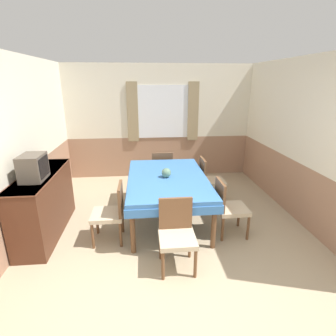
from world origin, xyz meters
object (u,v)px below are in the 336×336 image
chair_head_near (177,232)px  vase (166,173)px  sideboard (44,204)px  chair_left_near (112,211)px  chair_right_near (228,206)px  chair_right_far (209,179)px  chair_head_window (162,169)px  dining_table (167,182)px  tv (33,167)px

chair_head_near → vase: size_ratio=5.62×
chair_head_near → sideboard: (-1.87, 0.92, 0.02)m
chair_left_near → chair_right_near: (1.70, 0.00, 0.00)m
chair_right_far → chair_right_near: size_ratio=1.00×
chair_head_near → chair_left_near: size_ratio=1.00×
chair_left_near → chair_right_near: bearing=-90.0°
chair_right_near → vase: size_ratio=5.62×
chair_right_near → chair_left_near: bearing=-90.0°
chair_head_window → chair_right_near: same height
chair_head_near → chair_right_near: bearing=-143.3°
chair_right_near → vase: vase is taller
chair_head_near → chair_right_far: bearing=-115.5°
chair_left_near → vase: bearing=-56.3°
chair_head_window → vase: (-0.02, -1.22, 0.35)m
dining_table → chair_left_near: size_ratio=2.33×
chair_head_near → tv: (-1.84, 0.70, 0.66)m
chair_head_near → tv: bearing=-20.8°
chair_left_near → sideboard: sideboard is taller
chair_right_far → sideboard: 2.85m
tv → chair_left_near: bearing=-3.9°
chair_right_near → tv: (-2.69, 0.07, 0.66)m
sideboard → chair_head_near: bearing=-26.3°
chair_right_near → sideboard: 2.73m
vase → chair_left_near: bearing=-146.3°
chair_right_far → vase: size_ratio=5.62×
tv → vase: bearing=14.9°
vase → chair_head_near: bearing=-89.1°
dining_table → sideboard: sideboard is taller
chair_right_near → sideboard: sideboard is taller
chair_right_near → chair_head_window: bearing=-154.5°
dining_table → vase: (-0.02, -0.02, 0.18)m
dining_table → chair_right_far: size_ratio=2.33×
chair_head_window → tv: bearing=-137.2°
chair_right_far → sideboard: (-2.72, -0.85, 0.02)m
chair_head_near → vase: (-0.02, 1.19, 0.35)m
dining_table → tv: 1.97m
dining_table → tv: tv is taller
chair_right_far → tv: bearing=-68.2°
chair_head_near → chair_right_far: size_ratio=1.00×
tv → chair_right_far: bearing=21.8°
chair_head_near → chair_right_far: same height
chair_head_near → chair_head_window: 2.41m
chair_head_window → chair_head_near: bearing=-90.0°
dining_table → vase: 0.18m
chair_right_far → sideboard: bearing=-72.6°
chair_right_far → vase: (-0.87, -0.59, 0.35)m
chair_right_near → sideboard: bearing=-96.1°
sideboard → dining_table: bearing=8.5°
chair_left_near → chair_right_near: size_ratio=1.00×
chair_head_near → dining_table: bearing=-90.0°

